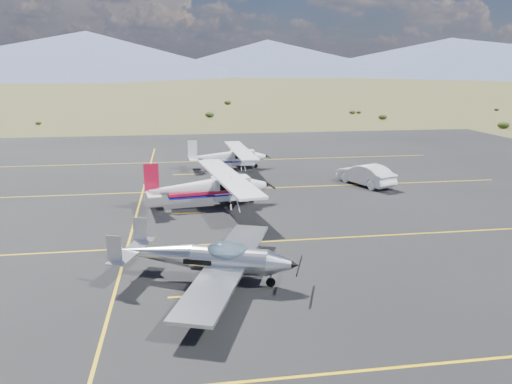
# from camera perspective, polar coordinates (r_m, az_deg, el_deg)

# --- Properties ---
(ground) EXTENTS (1600.00, 1600.00, 0.00)m
(ground) POSITION_cam_1_polar(r_m,az_deg,el_deg) (22.68, 0.34, -7.49)
(ground) COLOR #383D1C
(ground) RESTS_ON ground
(apron) EXTENTS (72.00, 72.00, 0.02)m
(apron) POSITION_cam_1_polar(r_m,az_deg,el_deg) (29.24, -1.82, -2.48)
(apron) COLOR black
(apron) RESTS_ON ground
(aircraft_low_wing) EXTENTS (7.16, 9.66, 2.12)m
(aircraft_low_wing) POSITION_cam_1_polar(r_m,az_deg,el_deg) (19.92, -5.31, -7.56)
(aircraft_low_wing) COLOR silver
(aircraft_low_wing) RESTS_ON apron
(aircraft_cessna) EXTENTS (6.87, 11.34, 2.86)m
(aircraft_cessna) POSITION_cam_1_polar(r_m,az_deg,el_deg) (30.55, -5.32, 0.66)
(aircraft_cessna) COLOR white
(aircraft_cessna) RESTS_ON apron
(aircraft_plain) EXTENTS (5.87, 9.80, 2.48)m
(aircraft_plain) POSITION_cam_1_polar(r_m,az_deg,el_deg) (41.86, -3.12, 4.13)
(aircraft_plain) COLOR white
(aircraft_plain) RESTS_ON apron
(sedan) EXTENTS (3.27, 4.95, 1.54)m
(sedan) POSITION_cam_1_polar(r_m,az_deg,el_deg) (36.92, 12.42, 1.95)
(sedan) COLOR white
(sedan) RESTS_ON apron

